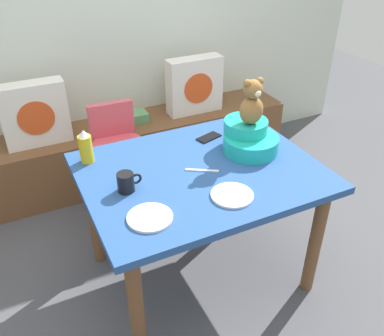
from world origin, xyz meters
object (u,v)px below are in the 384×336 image
at_px(infant_seat_teal, 249,138).
at_px(ketchup_bottle, 86,147).
at_px(teddy_bear, 252,103).
at_px(dinner_plate_near, 150,218).
at_px(pillow_floral_left, 35,114).
at_px(book_stack, 134,118).
at_px(dining_table, 200,186).
at_px(dinner_plate_far, 232,195).
at_px(coffee_mug, 126,182).
at_px(highchair, 118,148).
at_px(cell_phone, 209,137).
at_px(pillow_floral_right, 194,85).

relative_size(infant_seat_teal, ketchup_bottle, 1.78).
height_order(teddy_bear, dinner_plate_near, teddy_bear).
xyz_separation_m(pillow_floral_left, book_stack, (0.71, 0.02, -0.18)).
xyz_separation_m(dining_table, ketchup_bottle, (-0.50, 0.33, 0.19)).
bearing_deg(dinner_plate_far, teddy_bear, 48.09).
distance_m(infant_seat_teal, ketchup_bottle, 0.87).
xyz_separation_m(book_stack, coffee_mug, (-0.44, -1.23, 0.29)).
height_order(highchair, ketchup_bottle, ketchup_bottle).
bearing_deg(infant_seat_teal, coffee_mug, -173.73).
bearing_deg(cell_phone, dinner_plate_near, 116.14).
height_order(book_stack, cell_phone, cell_phone).
relative_size(pillow_floral_left, infant_seat_teal, 1.33).
height_order(ketchup_bottle, dinner_plate_far, ketchup_bottle).
bearing_deg(pillow_floral_left, highchair, -43.14).
height_order(dining_table, highchair, highchair).
relative_size(pillow_floral_right, dinner_plate_far, 2.20).
bearing_deg(ketchup_bottle, dinner_plate_near, -77.91).
bearing_deg(ketchup_bottle, dining_table, -33.25).
relative_size(dinner_plate_near, dinner_plate_far, 1.00).
bearing_deg(pillow_floral_right, teddy_bear, -101.33).
bearing_deg(dinner_plate_near, pillow_floral_right, 57.36).
height_order(book_stack, dinner_plate_far, dinner_plate_far).
bearing_deg(dining_table, ketchup_bottle, 146.75).
bearing_deg(cell_phone, teddy_bear, -164.94).
relative_size(ketchup_bottle, dinner_plate_near, 0.92).
distance_m(pillow_floral_right, book_stack, 0.54).
height_order(teddy_bear, coffee_mug, teddy_bear).
height_order(infant_seat_teal, cell_phone, infant_seat_teal).
bearing_deg(ketchup_bottle, highchair, 57.78).
xyz_separation_m(pillow_floral_right, ketchup_bottle, (-1.05, -0.87, 0.15)).
relative_size(infant_seat_teal, teddy_bear, 1.32).
bearing_deg(infant_seat_teal, cell_phone, 122.12).
height_order(highchair, teddy_bear, teddy_bear).
relative_size(dinner_plate_near, cell_phone, 1.39).
xyz_separation_m(pillow_floral_right, book_stack, (-0.51, 0.02, -0.18)).
relative_size(highchair, dinner_plate_near, 3.95).
bearing_deg(dinner_plate_far, coffee_mug, 148.70).
bearing_deg(teddy_bear, dinner_plate_far, -131.91).
xyz_separation_m(pillow_floral_right, dining_table, (-0.55, -1.20, -0.05)).
distance_m(pillow_floral_left, dining_table, 1.37).
relative_size(book_stack, dinner_plate_near, 1.00).
xyz_separation_m(pillow_floral_left, coffee_mug, (0.26, -1.21, 0.11)).
relative_size(pillow_floral_left, dinner_plate_far, 2.20).
distance_m(pillow_floral_left, book_stack, 0.73).
xyz_separation_m(book_stack, highchair, (-0.26, -0.44, 0.02)).
height_order(pillow_floral_right, coffee_mug, pillow_floral_right).
bearing_deg(book_stack, dinner_plate_far, -90.79).
bearing_deg(pillow_floral_right, coffee_mug, -128.22).
relative_size(highchair, teddy_bear, 3.16).
xyz_separation_m(book_stack, teddy_bear, (0.28, -1.15, 0.52)).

